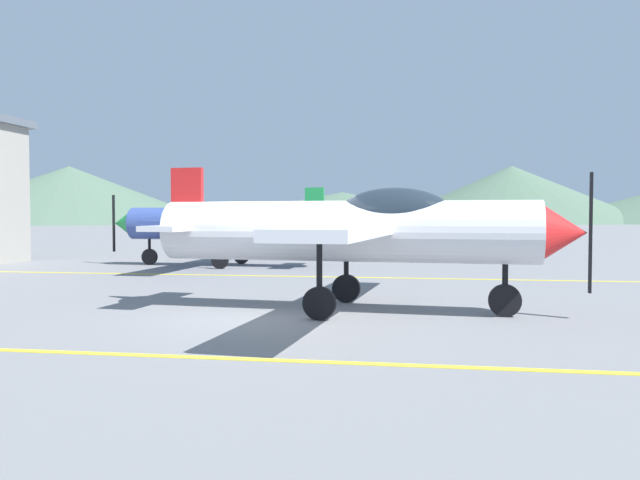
{
  "coord_description": "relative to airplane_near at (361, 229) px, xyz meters",
  "views": [
    {
      "loc": [
        2.72,
        -11.9,
        1.92
      ],
      "look_at": [
        -0.21,
        6.0,
        1.2
      ],
      "focal_mm": 35.71,
      "sensor_mm": 36.0,
      "label": 1
    }
  ],
  "objects": [
    {
      "name": "car_sedan",
      "position": [
        -2.38,
        18.98,
        -0.79
      ],
      "size": [
        4.0,
        4.53,
        1.62
      ],
      "color": "black",
      "rests_on": "ground_plane"
    },
    {
      "name": "airplane_mid",
      "position": [
        -6.42,
        10.36,
        0.0
      ],
      "size": [
        8.41,
        9.7,
        2.91
      ],
      "color": "#33478C",
      "rests_on": "ground_plane"
    },
    {
      "name": "hill_centerright",
      "position": [
        22.43,
        149.64,
        5.35
      ],
      "size": [
        64.45,
        64.45,
        13.98
      ],
      "primitive_type": "cone",
      "color": "#4C6651",
      "rests_on": "ground_plane"
    },
    {
      "name": "apron_line_far",
      "position": [
        -1.49,
        6.79,
        -1.63
      ],
      "size": [
        80.0,
        0.16,
        0.01
      ],
      "primitive_type": "cube",
      "color": "yellow",
      "rests_on": "ground_plane"
    },
    {
      "name": "hill_centerleft",
      "position": [
        -20.74,
        159.01,
        2.41
      ],
      "size": [
        84.13,
        84.13,
        8.09
      ],
      "primitive_type": "cone",
      "color": "#4C6651",
      "rests_on": "ground_plane"
    },
    {
      "name": "ground_plane",
      "position": [
        -1.49,
        -0.62,
        -1.64
      ],
      "size": [
        400.0,
        400.0,
        0.0
      ],
      "primitive_type": "plane",
      "color": "slate"
    },
    {
      "name": "airplane_near",
      "position": [
        0.0,
        0.0,
        0.0
      ],
      "size": [
        8.46,
        9.73,
        2.91
      ],
      "color": "silver",
      "rests_on": "ground_plane"
    },
    {
      "name": "hill_left",
      "position": [
        -78.92,
        122.01,
        4.89
      ],
      "size": [
        67.93,
        67.93,
        13.06
      ],
      "primitive_type": "cone",
      "color": "#4C6651",
      "rests_on": "ground_plane"
    },
    {
      "name": "apron_line_near",
      "position": [
        -1.49,
        -4.44,
        -1.63
      ],
      "size": [
        80.0,
        0.16,
        0.01
      ],
      "primitive_type": "cube",
      "color": "yellow",
      "rests_on": "ground_plane"
    }
  ]
}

